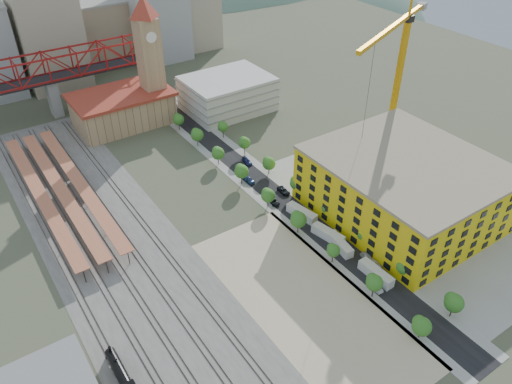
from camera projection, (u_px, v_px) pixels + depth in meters
ground at (249, 227)px, 146.74m from camera, size 400.00×400.00×0.00m
ballast_strip at (110, 240)px, 142.05m from camera, size 36.00×165.00×0.06m
dirt_lot at (305, 300)px, 123.71m from camera, size 28.00×67.00×0.06m
street_asphalt at (264, 186)px, 164.12m from camera, size 12.00×170.00×0.06m
sidewalk_west at (250, 191)px, 161.62m from camera, size 3.00×170.00×0.04m
sidewalk_east at (277, 180)px, 166.64m from camera, size 3.00×170.00×0.04m
construction_pad at (406, 209)px, 153.83m from camera, size 50.00×90.00×0.06m
rail_tracks at (103, 242)px, 141.16m from camera, size 26.56×160.00×0.18m
platform_canopies at (60, 188)px, 155.96m from camera, size 16.00×80.00×4.12m
station_hall at (123, 108)px, 195.73m from camera, size 38.00×24.00×13.10m
clock_tower at (148, 48)px, 187.50m from camera, size 12.00×12.00×52.00m
parking_garage at (228, 94)px, 206.20m from camera, size 34.00×26.00×14.00m
truss_bridge at (47, 71)px, 194.97m from camera, size 94.00×9.60×25.60m
construction_building at (404, 187)px, 147.00m from camera, size 44.60×50.60×18.80m
street_trees at (282, 201)px, 157.42m from camera, size 15.40×124.40×8.00m
skyline at (93, 23)px, 232.61m from camera, size 133.00×46.00×60.00m
distant_hills at (114, 109)px, 388.62m from camera, size 647.00×264.00×227.00m
locomotive at (125, 382)px, 103.12m from camera, size 2.63×20.28×5.07m
tower_crane at (398, 61)px, 159.00m from camera, size 50.00×22.81×57.19m
site_trailer_a at (376, 274)px, 129.19m from camera, size 3.01×10.45×2.84m
site_trailer_b at (340, 244)px, 138.53m from camera, size 4.09×10.19×2.71m
site_trailer_c at (328, 235)px, 141.88m from camera, size 4.66×10.67×2.83m
site_trailer_d at (302, 213)px, 149.95m from camera, size 4.54×10.62×2.82m
car_0 at (374, 286)px, 126.68m from camera, size 2.11×4.55×1.51m
car_1 at (375, 287)px, 126.31m from camera, size 1.83×4.68×1.52m
car_2 at (274, 202)px, 155.85m from camera, size 2.90×5.12×1.35m
car_3 at (248, 180)px, 165.52m from camera, size 2.48×5.57×1.59m
car_4 at (374, 263)px, 133.27m from camera, size 2.37×4.63×1.51m
car_5 at (367, 258)px, 135.10m from camera, size 1.55×4.34×1.43m
car_6 at (284, 191)px, 160.53m from camera, size 2.65×5.28×1.43m
car_7 at (247, 161)px, 175.01m from camera, size 2.88×5.49×1.52m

